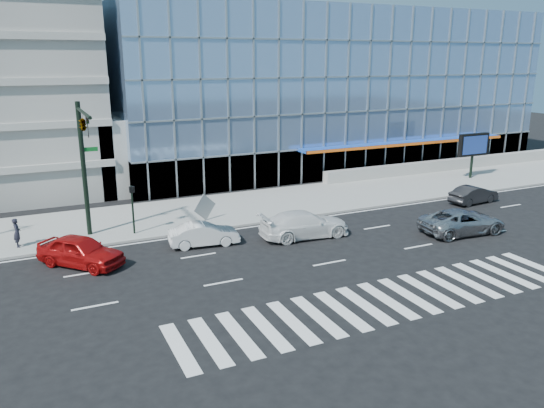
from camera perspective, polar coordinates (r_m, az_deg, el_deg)
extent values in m
plane|color=black|center=(31.81, 2.46, -3.93)|extent=(160.00, 160.00, 0.00)
cube|color=gray|center=(38.72, -3.03, -0.28)|extent=(120.00, 8.00, 0.15)
cube|color=#7394C0|center=(59.63, 2.91, 12.46)|extent=(42.00, 26.00, 15.00)
cube|color=gray|center=(45.89, -14.88, 5.44)|extent=(6.00, 8.00, 6.00)
cube|color=gray|center=(54.75, 19.39, 4.13)|extent=(30.00, 0.80, 1.00)
cylinder|color=black|center=(33.31, -19.59, 3.47)|extent=(0.28, 0.28, 8.00)
cylinder|color=black|center=(30.04, -19.61, 9.23)|extent=(0.18, 5.60, 0.18)
imported|color=black|center=(28.71, -19.20, 7.81)|extent=(0.18, 0.22, 1.10)
imported|color=black|center=(30.89, -19.68, 8.25)|extent=(0.48, 2.24, 0.90)
cube|color=#0C591E|center=(33.14, -19.00, 5.58)|extent=(0.90, 0.05, 0.25)
cylinder|color=black|center=(33.24, -14.74, -0.60)|extent=(0.12, 0.12, 3.00)
cube|color=black|center=(32.77, -14.85, 1.52)|extent=(0.30, 0.25, 0.35)
cylinder|color=black|center=(50.78, 20.64, 3.76)|extent=(0.24, 0.24, 2.00)
cube|color=black|center=(50.45, 20.85, 5.99)|extent=(3.20, 0.40, 2.00)
cube|color=#0C193F|center=(50.30, 21.03, 5.94)|extent=(2.80, 0.02, 1.60)
imported|color=#A2A2A6|center=(34.94, 19.80, -1.77)|extent=(5.61, 2.92, 1.51)
imported|color=white|center=(32.21, 3.51, -2.19)|extent=(5.69, 2.59, 1.61)
imported|color=silver|center=(31.02, -7.34, -3.26)|extent=(4.19, 1.92, 1.33)
imported|color=black|center=(42.49, 20.86, 0.95)|extent=(4.13, 1.76, 1.32)
imported|color=#9F0C0C|center=(29.51, -19.89, -4.78)|extent=(4.63, 4.76, 1.61)
imported|color=black|center=(33.35, -25.74, -2.79)|extent=(0.41, 0.62, 1.68)
cube|color=gray|center=(35.14, -7.25, -0.34)|extent=(1.73, 0.72, 1.83)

